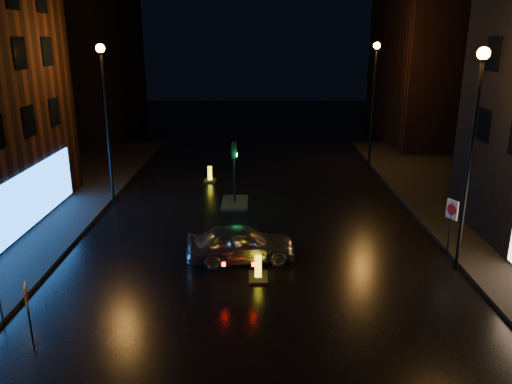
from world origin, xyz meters
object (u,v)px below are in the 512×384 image
road_sign_right (452,214)px  traffic_signal (235,195)px  bollard_far (210,178)px  road_sign_left (27,302)px  bollard_near (258,274)px  silver_hatchback (241,243)px

road_sign_right → traffic_signal: bearing=-61.0°
bollard_far → road_sign_right: (10.85, -11.21, 1.62)m
road_sign_left → traffic_signal: bearing=46.4°
traffic_signal → bollard_far: 4.78m
bollard_near → traffic_signal: bearing=96.4°
traffic_signal → bollard_near: bearing=-81.9°
traffic_signal → bollard_far: size_ratio=3.14×
traffic_signal → road_sign_left: bearing=-111.8°
silver_hatchback → bollard_far: 11.90m
bollard_near → road_sign_right: bearing=13.1°
traffic_signal → silver_hatchback: 7.25m
bollard_far → road_sign_left: size_ratio=0.54×
traffic_signal → bollard_near: (1.26, -8.84, -0.30)m
silver_hatchback → road_sign_right: 8.61m
traffic_signal → silver_hatchback: bearing=-85.5°
road_sign_right → silver_hatchback: bearing=-21.3°
silver_hatchback → bollard_near: 1.84m
silver_hatchback → traffic_signal: bearing=-2.9°
traffic_signal → road_sign_left: size_ratio=1.69×
bollard_near → road_sign_left: bearing=-147.7°
traffic_signal → road_sign_left: (-5.30, -13.25, 1.03)m
bollard_near → road_sign_left: (-6.56, -4.42, 1.33)m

